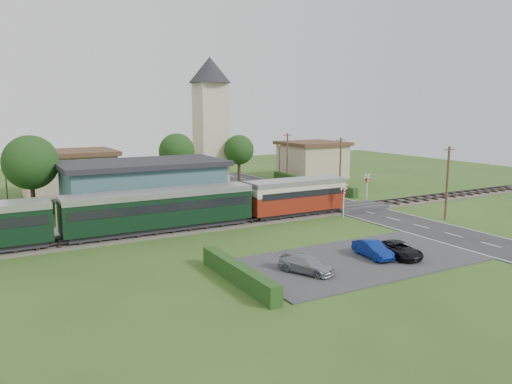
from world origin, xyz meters
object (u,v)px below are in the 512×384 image
station_building (143,187)px  car_park_blue (373,249)px  church_tower (210,110)px  pedestrian_near (252,202)px  equipment_hut (70,215)px  pedestrian_far (100,219)px  car_park_dark (399,249)px  house_west (69,173)px  crossing_signal_far (367,184)px  house_east (312,159)px  car_park_silver (306,264)px  car_on_road (303,191)px  crossing_signal_near (344,196)px  train (123,212)px

station_building → car_park_blue: station_building is taller
church_tower → pedestrian_near: size_ratio=9.90×
equipment_hut → pedestrian_far: (2.33, -0.41, -0.55)m
car_park_dark → equipment_hut: bearing=143.9°
house_west → car_park_blue: (14.63, -37.08, -2.13)m
crossing_signal_far → pedestrian_near: size_ratio=1.84×
house_east → car_park_silver: 45.13m
station_building → house_west: size_ratio=1.48×
equipment_hut → crossing_signal_far: (31.60, -0.81, 0.39)m
station_building → pedestrian_near: 11.10m
house_west → car_on_road: house_west is taller
equipment_hut → pedestrian_far: bearing=-10.0°
house_east → car_park_blue: bearing=-119.4°
station_building → pedestrian_far: (-5.67, -6.20, -1.50)m
pedestrian_near → church_tower: bearing=-115.0°
car_on_road → pedestrian_near: size_ratio=2.26×
crossing_signal_far → pedestrian_near: bearing=178.9°
car_on_road → car_park_silver: 28.15m
house_west → crossing_signal_near: (21.40, -25.41, -0.65)m
car_park_dark → car_park_silver: bearing=-175.8°
car_park_silver → station_building: bearing=73.2°
car_park_silver → crossing_signal_near: bearing=18.0°
train → car_park_dark: size_ratio=11.11×
car_park_silver → pedestrian_far: bearing=92.7°
church_tower → crossing_signal_far: 26.39m
house_east → church_tower: bearing=165.1°
station_building → car_park_silver: bearing=-81.3°
station_building → train: bearing=-116.1°
pedestrian_near → equipment_hut: bearing=-12.4°
car_park_dark → house_west: bearing=120.4°
church_tower → car_park_silver: 43.20m
pedestrian_near → crossing_signal_near: bearing=134.8°
car_park_silver → car_park_dark: (7.72, -0.38, -0.01)m
car_park_blue → pedestrian_far: size_ratio=2.38×
car_park_blue → car_park_dark: bearing=-20.4°
station_building → train: (-4.41, -8.99, -0.52)m
church_tower → pedestrian_near: church_tower is taller
house_west → pedestrian_far: bearing=-91.9°
crossing_signal_near → car_park_dark: 13.60m
train → pedestrian_near: bearing=11.3°
house_west → pedestrian_far: 20.28m
pedestrian_far → car_park_dark: bearing=-113.2°
crossing_signal_far → pedestrian_near: 14.60m
crossing_signal_near → crossing_signal_far: 8.65m
equipment_hut → pedestrian_near: 17.04m
station_building → crossing_signal_near: station_building is taller
church_tower → car_on_road: church_tower is taller
house_west → car_park_dark: size_ratio=2.78×
pedestrian_near → pedestrian_far: pedestrian_near is taller
house_west → house_east: same height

